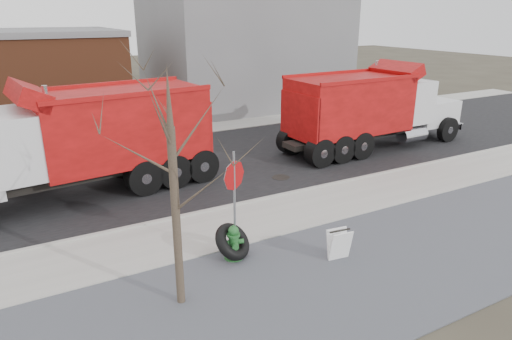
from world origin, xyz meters
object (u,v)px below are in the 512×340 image
truck_tire (232,242)px  dump_truck_red_a (371,107)px  dump_truck_red_b (85,138)px  stop_sign (234,187)px  sandwich_board (339,244)px  fire_hydrant (234,244)px

truck_tire → dump_truck_red_a: bearing=31.2°
dump_truck_red_b → dump_truck_red_a: bearing=172.3°
truck_tire → stop_sign: stop_sign is taller
truck_tire → dump_truck_red_a: (10.15, 6.14, 1.52)m
stop_sign → sandwich_board: (2.27, -1.45, -1.52)m
fire_hydrant → truck_tire: size_ratio=0.70×
stop_sign → truck_tire: bearing=-166.0°
stop_sign → sandwich_board: size_ratio=3.50×
truck_tire → sandwich_board: bearing=-31.1°
sandwich_board → dump_truck_red_a: (7.79, 7.57, 1.54)m
stop_sign → dump_truck_red_a: bearing=28.1°
fire_hydrant → sandwich_board: bearing=-14.7°
truck_tire → sandwich_board: size_ratio=1.66×
fire_hydrant → dump_truck_red_b: bearing=125.5°
stop_sign → sandwich_board: stop_sign is taller
dump_truck_red_b → sandwich_board: bearing=115.0°
stop_sign → dump_truck_red_a: 11.77m
fire_hydrant → truck_tire: (0.00, 0.07, 0.03)m
stop_sign → dump_truck_red_b: bearing=108.3°
dump_truck_red_a → dump_truck_red_b: (-12.57, 0.29, 0.08)m
truck_tire → dump_truck_red_b: dump_truck_red_b is taller
fire_hydrant → truck_tire: fire_hydrant is taller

